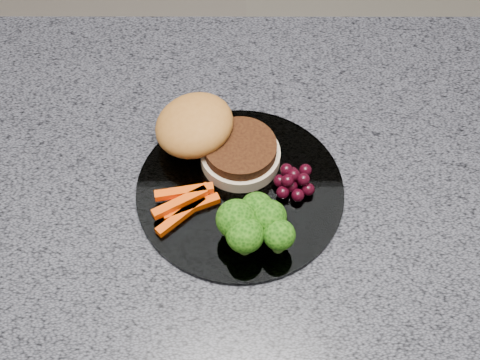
# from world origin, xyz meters

# --- Properties ---
(island_cabinet) EXTENTS (1.20, 0.60, 0.86)m
(island_cabinet) POSITION_xyz_m (0.00, 0.00, 0.43)
(island_cabinet) COLOR #54311D
(island_cabinet) RESTS_ON ground
(countertop) EXTENTS (1.20, 0.60, 0.04)m
(countertop) POSITION_xyz_m (0.00, 0.00, 0.88)
(countertop) COLOR #50515B
(countertop) RESTS_ON island_cabinet
(plate) EXTENTS (0.26, 0.26, 0.01)m
(plate) POSITION_xyz_m (-0.02, -0.02, 0.90)
(plate) COLOR white
(plate) RESTS_ON countertop
(burger) EXTENTS (0.18, 0.15, 0.06)m
(burger) POSITION_xyz_m (-0.06, 0.04, 0.93)
(burger) COLOR #CDB490
(burger) RESTS_ON plate
(carrot_sticks) EXTENTS (0.08, 0.08, 0.02)m
(carrot_sticks) POSITION_xyz_m (-0.09, -0.05, 0.91)
(carrot_sticks) COLOR #F14704
(carrot_sticks) RESTS_ON plate
(broccoli) EXTENTS (0.09, 0.08, 0.06)m
(broccoli) POSITION_xyz_m (-0.01, -0.09, 0.94)
(broccoli) COLOR #4D7D2D
(broccoli) RESTS_ON plate
(grape_bunch) EXTENTS (0.05, 0.05, 0.03)m
(grape_bunch) POSITION_xyz_m (0.05, -0.02, 0.92)
(grape_bunch) COLOR black
(grape_bunch) RESTS_ON plate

